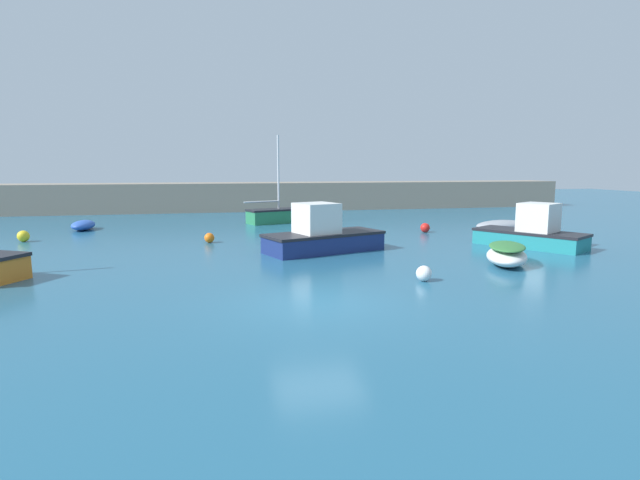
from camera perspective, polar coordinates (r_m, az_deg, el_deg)
ground_plane at (r=13.81m, az=-0.18°, el=-7.67°), size 120.00×120.00×0.20m
harbor_breakwater at (r=43.41m, az=-8.59°, el=4.95°), size 57.75×3.84×2.35m
fishing_dinghy_green at (r=32.61m, az=-25.44°, el=1.54°), size 1.35×2.38×0.58m
rowboat_with_red_cover at (r=20.32m, az=20.56°, el=-1.50°), size 2.74×3.32×0.83m
motorboat_grey_hull at (r=25.14m, az=23.08°, el=0.80°), size 4.15×5.15×2.07m
motorboat_with_cabin at (r=21.90m, az=0.20°, el=0.53°), size 5.68×3.74×2.16m
sailboat_tall_mast at (r=33.33m, az=-4.74°, el=2.86°), size 4.59×2.83×5.75m
rowboat_blue_near at (r=30.81m, az=20.07°, el=1.56°), size 3.42×1.73×0.65m
mooring_buoy_white at (r=16.69m, az=11.79°, el=-3.76°), size 0.52×0.52×0.52m
mooring_buoy_red at (r=29.02m, az=11.92°, el=1.39°), size 0.54×0.54×0.54m
mooring_buoy_orange at (r=25.12m, az=-12.53°, el=0.24°), size 0.49×0.49×0.49m
mooring_buoy_yellow at (r=28.88m, az=-30.79°, el=0.38°), size 0.57×0.57×0.57m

